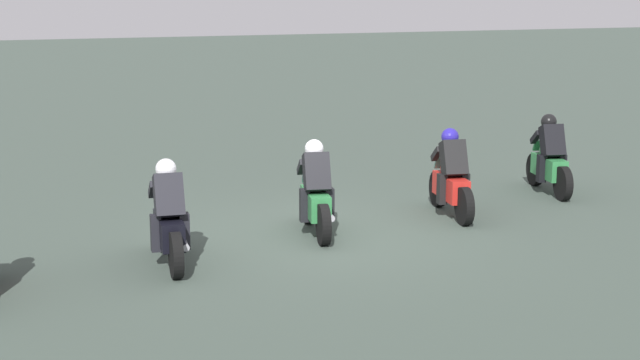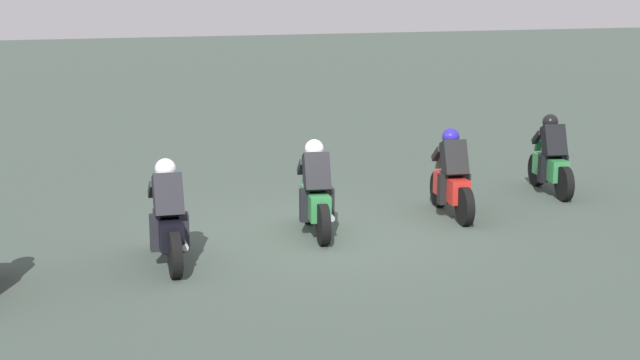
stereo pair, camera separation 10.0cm
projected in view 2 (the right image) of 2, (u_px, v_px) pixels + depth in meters
ground_plane at (322, 235)px, 15.15m from camera, size 120.00×120.00×0.00m
rider_lane_a at (551, 161)px, 18.07m from camera, size 2.01×0.65×1.51m
rider_lane_b at (452, 180)px, 16.28m from camera, size 2.03×0.63×1.51m
rider_lane_c at (316, 196)px, 15.09m from camera, size 2.02×0.63×1.51m
rider_lane_d at (168, 221)px, 13.44m from camera, size 2.04×0.57×1.51m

